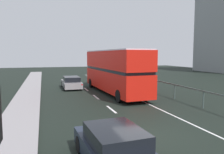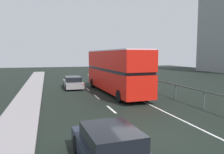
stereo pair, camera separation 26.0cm
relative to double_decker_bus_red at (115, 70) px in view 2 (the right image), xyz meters
name	(u,v)px [view 2 (the right image)]	position (x,y,z in m)	size (l,w,h in m)	color
ground_plane	(145,138)	(-2.15, -11.44, -2.27)	(74.39, 120.00, 0.10)	black
near_sidewalk_kerb	(5,151)	(-7.84, -11.44, -2.15)	(2.14, 80.00, 0.14)	gray
lane_paint_markings	(123,99)	(-0.22, -2.97, -2.21)	(3.27, 46.00, 0.01)	silver
bridge_side_railing	(165,85)	(3.99, -2.44, -1.23)	(0.10, 42.00, 1.23)	#42534F
double_decker_bus_red	(115,70)	(0.00, 0.00, 0.00)	(3.02, 11.60, 4.12)	red
hatchback_car_near	(110,147)	(-4.34, -13.44, -1.58)	(2.06, 4.16, 1.33)	#1B2333
sedan_car_ahead	(73,82)	(-3.56, 4.29, -1.58)	(1.89, 4.52, 1.31)	gray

